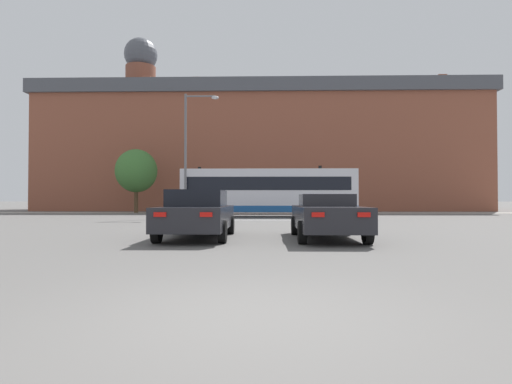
# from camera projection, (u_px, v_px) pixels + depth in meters

# --- Properties ---
(ground_plane) EXTENTS (400.00, 400.00, 0.00)m
(ground_plane) POSITION_uv_depth(u_px,v_px,m) (244.00, 317.00, 4.16)
(ground_plane) COLOR #605E5B
(stop_line_strip) EXTENTS (8.04, 0.30, 0.01)m
(stop_line_strip) POSITION_uv_depth(u_px,v_px,m) (261.00, 220.00, 23.38)
(stop_line_strip) COLOR silver
(stop_line_strip) RESTS_ON ground_plane
(far_pavement) EXTENTS (68.93, 2.50, 0.01)m
(far_pavement) POSITION_uv_depth(u_px,v_px,m) (263.00, 213.00, 35.58)
(far_pavement) COLOR #A09B91
(far_pavement) RESTS_ON ground_plane
(brick_civic_building) EXTENTS (47.75, 15.20, 20.44)m
(brick_civic_building) POSITION_uv_depth(u_px,v_px,m) (259.00, 151.00, 47.08)
(brick_civic_building) COLOR brown
(brick_civic_building) RESTS_ON ground_plane
(car_saloon_left) EXTENTS (2.09, 4.75, 1.51)m
(car_saloon_left) POSITION_uv_depth(u_px,v_px,m) (198.00, 213.00, 12.57)
(car_saloon_left) COLOR #232328
(car_saloon_left) RESTS_ON ground_plane
(car_roadster_right) EXTENTS (2.00, 4.61, 1.38)m
(car_roadster_right) POSITION_uv_depth(u_px,v_px,m) (327.00, 216.00, 12.29)
(car_roadster_right) COLOR #232328
(car_roadster_right) RESTS_ON ground_plane
(bus_crossing_lead) EXTENTS (11.97, 2.67, 3.28)m
(bus_crossing_lead) POSITION_uv_depth(u_px,v_px,m) (269.00, 191.00, 27.85)
(bus_crossing_lead) COLOR silver
(bus_crossing_lead) RESTS_ON ground_plane
(traffic_light_far_right) EXTENTS (0.26, 0.31, 4.15)m
(traffic_light_far_right) POSITION_uv_depth(u_px,v_px,m) (320.00, 181.00, 34.80)
(traffic_light_far_right) COLOR slate
(traffic_light_far_right) RESTS_ON ground_plane
(traffic_light_far_left) EXTENTS (0.26, 0.31, 4.05)m
(traffic_light_far_left) POSITION_uv_depth(u_px,v_px,m) (199.00, 182.00, 35.05)
(traffic_light_far_left) COLOR slate
(traffic_light_far_left) RESTS_ON ground_plane
(street_lamp_junction) EXTENTS (2.30, 0.36, 8.22)m
(street_lamp_junction) POSITION_uv_depth(u_px,v_px,m) (191.00, 143.00, 26.45)
(street_lamp_junction) COLOR slate
(street_lamp_junction) RESTS_ON ground_plane
(pedestrian_waiting) EXTENTS (0.43, 0.29, 1.70)m
(pedestrian_waiting) POSITION_uv_depth(u_px,v_px,m) (308.00, 202.00, 35.32)
(pedestrian_waiting) COLOR #333851
(pedestrian_waiting) RESTS_ON ground_plane
(tree_by_building) EXTENTS (3.69, 3.69, 5.71)m
(tree_by_building) POSITION_uv_depth(u_px,v_px,m) (136.00, 171.00, 35.76)
(tree_by_building) COLOR #4C3823
(tree_by_building) RESTS_ON ground_plane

